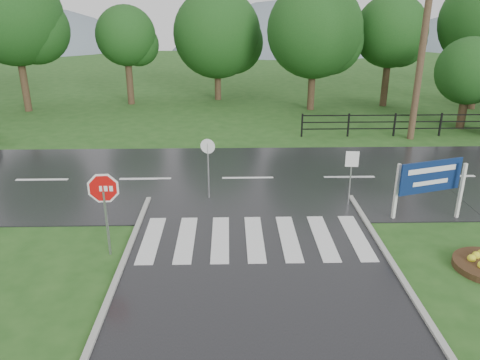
{
  "coord_description": "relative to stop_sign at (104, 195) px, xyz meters",
  "views": [
    {
      "loc": [
        -0.72,
        -7.1,
        6.55
      ],
      "look_at": [
        -0.4,
        6.0,
        1.5
      ],
      "focal_mm": 35.0,
      "sensor_mm": 36.0,
      "label": 1
    }
  ],
  "objects": [
    {
      "name": "crosswalk",
      "position": [
        4.02,
        0.71,
        -1.7
      ],
      "size": [
        6.5,
        2.8,
        0.02
      ],
      "color": "silver",
      "rests_on": "ground"
    },
    {
      "name": "treeline",
      "position": [
        5.02,
        19.71,
        -1.76
      ],
      "size": [
        83.2,
        5.2,
        10.0
      ],
      "color": "#133E13",
      "rests_on": "ground"
    },
    {
      "name": "entrance_tree_left",
      "position": [
        15.94,
        13.21,
        1.3
      ],
      "size": [
        3.5,
        3.5,
        4.84
      ],
      "color": "#3D2B1C",
      "rests_on": "ground"
    },
    {
      "name": "estate_billboard",
      "position": [
        9.55,
        2.01,
        -0.42
      ],
      "size": [
        2.17,
        0.73,
        1.96
      ],
      "color": "silver",
      "rests_on": "ground"
    },
    {
      "name": "main_road",
      "position": [
        4.02,
        5.71,
        -1.76
      ],
      "size": [
        90.0,
        8.0,
        0.04
      ],
      "primitive_type": "cube",
      "color": "black",
      "rests_on": "ground"
    },
    {
      "name": "utility_pole_east",
      "position": [
        12.47,
        11.21,
        3.22
      ],
      "size": [
        1.75,
        0.33,
        9.81
      ],
      "color": "#473523",
      "rests_on": "ground"
    },
    {
      "name": "hills",
      "position": [
        7.51,
        60.71,
        -17.3
      ],
      "size": [
        102.0,
        48.0,
        48.0
      ],
      "color": "slate",
      "rests_on": "ground"
    },
    {
      "name": "fence_west",
      "position": [
        11.77,
        11.71,
        -1.04
      ],
      "size": [
        9.58,
        0.08,
        1.2
      ],
      "color": "black",
      "rests_on": "ground"
    },
    {
      "name": "reg_sign_small",
      "position": [
        7.34,
        3.05,
        -0.36
      ],
      "size": [
        0.43,
        0.07,
        1.95
      ],
      "color": "#939399",
      "rests_on": "ground"
    },
    {
      "name": "reg_sign_round",
      "position": [
        2.58,
        3.76,
        -0.37
      ],
      "size": [
        0.5,
        0.16,
        2.2
      ],
      "color": "#939399",
      "rests_on": "ground"
    },
    {
      "name": "stop_sign",
      "position": [
        0.0,
        0.0,
        0.0
      ],
      "size": [
        1.12,
        0.1,
        2.52
      ],
      "color": "#939399",
      "rests_on": "ground"
    }
  ]
}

